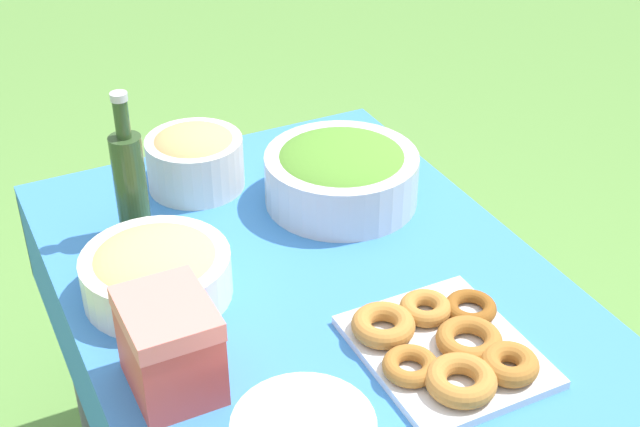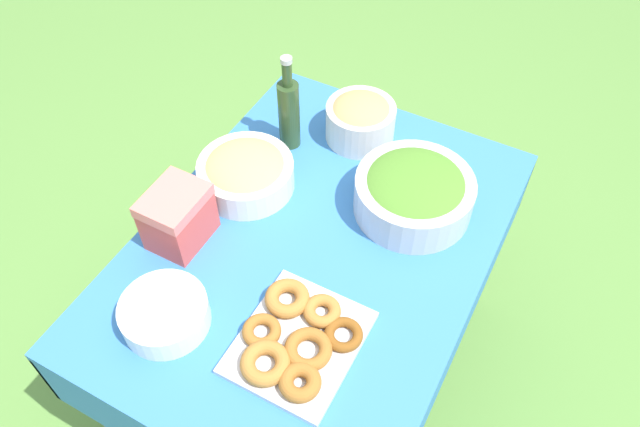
% 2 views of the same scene
% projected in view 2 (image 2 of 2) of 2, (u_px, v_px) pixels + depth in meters
% --- Properties ---
extents(ground_plane, '(14.00, 14.00, 0.00)m').
position_uv_depth(ground_plane, '(315.00, 368.00, 2.25)').
color(ground_plane, '#609342').
extents(picnic_table, '(1.23, 0.89, 0.75)m').
position_uv_depth(picnic_table, '(314.00, 265.00, 1.76)').
color(picnic_table, '#387AC6').
rests_on(picnic_table, ground_plane).
extents(salad_bowl, '(0.33, 0.33, 0.13)m').
position_uv_depth(salad_bowl, '(414.00, 192.00, 1.71)').
color(salad_bowl, silver).
rests_on(salad_bowl, picnic_table).
extents(pasta_bowl, '(0.28, 0.28, 0.11)m').
position_uv_depth(pasta_bowl, '(246.00, 172.00, 1.78)').
color(pasta_bowl, white).
rests_on(pasta_bowl, picnic_table).
extents(donut_platter, '(0.33, 0.30, 0.05)m').
position_uv_depth(donut_platter, '(296.00, 340.00, 1.47)').
color(donut_platter, silver).
rests_on(donut_platter, picnic_table).
extents(plate_stack, '(0.21, 0.21, 0.07)m').
position_uv_depth(plate_stack, '(165.00, 314.00, 1.50)').
color(plate_stack, white).
rests_on(plate_stack, picnic_table).
extents(olive_oil_bottle, '(0.06, 0.06, 0.32)m').
position_uv_depth(olive_oil_bottle, '(289.00, 112.00, 1.84)').
color(olive_oil_bottle, '#2D4723').
rests_on(olive_oil_bottle, picnic_table).
extents(bread_bowl, '(0.21, 0.21, 0.14)m').
position_uv_depth(bread_bowl, '(361.00, 119.00, 1.89)').
color(bread_bowl, silver).
rests_on(bread_bowl, picnic_table).
extents(cooler_box, '(0.17, 0.14, 0.17)m').
position_uv_depth(cooler_box, '(178.00, 217.00, 1.63)').
color(cooler_box, '#E04C42').
rests_on(cooler_box, picnic_table).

